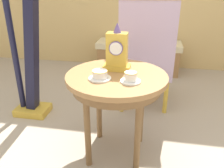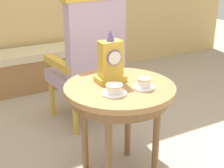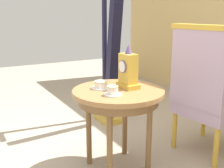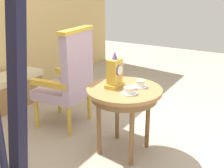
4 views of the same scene
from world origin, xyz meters
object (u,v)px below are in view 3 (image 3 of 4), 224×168
mantel_clock (128,71)px  armchair (206,89)px  teacup_left (101,85)px  harp (110,58)px  side_table (118,99)px  teacup_right (113,91)px

mantel_clock → armchair: armchair is taller
mantel_clock → teacup_left: bearing=-111.3°
teacup_left → harp: size_ratio=0.08×
armchair → harp: harp is taller
side_table → harp: size_ratio=0.38×
teacup_left → harp: (-0.81, 0.54, 0.06)m
armchair → harp: (-1.06, -0.34, 0.16)m
harp → armchair: bearing=18.0°
teacup_left → teacup_right: (0.20, -0.01, 0.00)m
teacup_left → teacup_right: size_ratio=1.13×
teacup_right → armchair: size_ratio=0.12×
teacup_left → mantel_clock: 0.24m
harp → side_table: bearing=-26.1°
side_table → mantel_clock: (-0.02, 0.09, 0.21)m
armchair → harp: size_ratio=0.62×
side_table → teacup_left: 0.17m
teacup_left → armchair: 0.92m
side_table → teacup_left: size_ratio=4.69×
teacup_left → harp: 0.97m
teacup_left → mantel_clock: bearing=68.7°
side_table → harp: harp is taller
side_table → teacup_right: bearing=-46.1°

